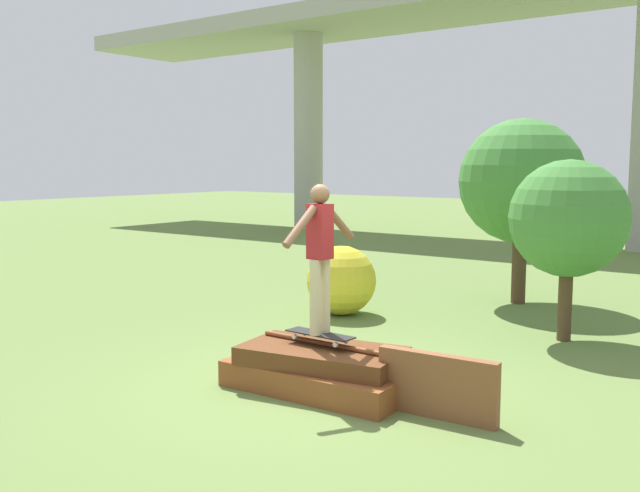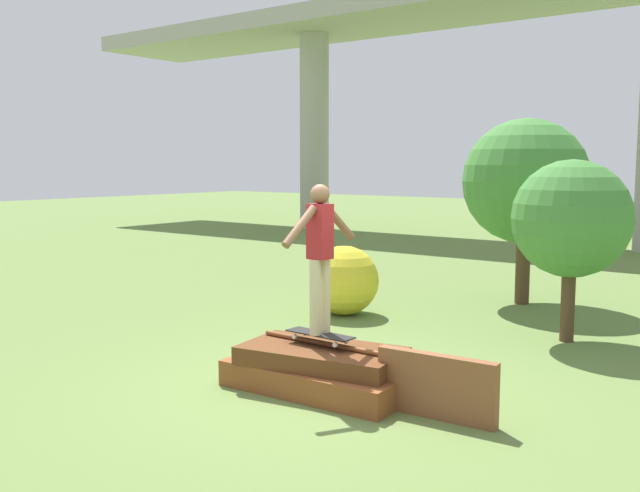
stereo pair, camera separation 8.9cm
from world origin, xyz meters
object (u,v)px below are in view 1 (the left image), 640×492
(skateboard, at_px, (320,335))
(tree_mid_back, at_px, (522,182))
(bush_yellow_flowering, at_px, (341,280))
(skater, at_px, (320,248))
(tree_behind_right, at_px, (568,219))

(skateboard, distance_m, tree_mid_back, 6.20)
(tree_mid_back, distance_m, bush_yellow_flowering, 3.68)
(skater, xyz_separation_m, tree_behind_right, (1.46, 3.79, 0.14))
(skater, bearing_deg, bush_yellow_flowering, 121.53)
(tree_behind_right, height_order, bush_yellow_flowering, tree_behind_right)
(tree_behind_right, relative_size, bush_yellow_flowering, 2.22)
(skateboard, relative_size, bush_yellow_flowering, 0.73)
(tree_behind_right, xyz_separation_m, tree_mid_back, (-1.53, 2.21, 0.44))
(tree_behind_right, distance_m, bush_yellow_flowering, 3.71)
(skater, relative_size, bush_yellow_flowering, 1.43)
(skater, relative_size, tree_behind_right, 0.64)
(tree_behind_right, bearing_deg, skateboard, -111.03)
(skateboard, distance_m, skater, 0.96)
(skater, bearing_deg, skateboard, -82.87)
(skater, distance_m, bush_yellow_flowering, 4.03)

